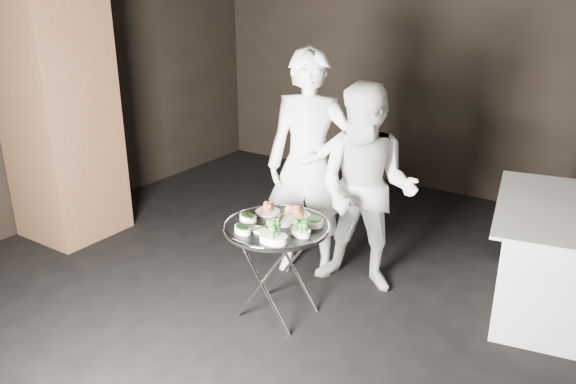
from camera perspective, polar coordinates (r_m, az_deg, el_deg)
The scene contains 17 objects.
floor at distance 4.29m, azimuth -2.45°, elevation -13.54°, with size 6.00×7.00×0.05m, color black.
wall_back at distance 6.77m, azimuth 15.58°, elevation 12.43°, with size 6.00×0.05×3.00m, color black.
column_left at distance 5.72m, azimuth -22.54°, elevation 10.22°, with size 0.80×0.80×3.00m, color brown.
tray_stand at distance 4.18m, azimuth -1.15°, elevation -7.61°, with size 0.49×0.42×0.72m.
serving_tray at distance 4.04m, azimuth -1.18°, elevation -3.53°, with size 0.77×0.77×0.04m.
potato_plate_a at distance 4.23m, azimuth -2.07°, elevation -1.77°, with size 0.19×0.19×0.07m.
potato_plate_b at distance 4.16m, azimuth 0.89°, elevation -2.12°, with size 0.21×0.21×0.08m.
greens_bowl at distance 4.01m, azimuth 2.69°, elevation -2.96°, with size 0.14×0.14×0.08m.
asparagus_plate_a at distance 4.04m, azimuth -0.92°, elevation -3.08°, with size 0.22×0.16×0.04m.
asparagus_plate_b at distance 3.94m, azimuth -2.94°, elevation -3.79°, with size 0.18×0.13×0.03m.
spinach_bowl_a at distance 4.11m, azimuth -4.08°, elevation -2.54°, with size 0.17×0.13×0.06m.
spinach_bowl_b at distance 3.92m, azimuth -4.64°, elevation -3.73°, with size 0.18×0.15×0.06m.
broccoli_bowl_a at distance 3.87m, azimuth 1.31°, elevation -3.93°, with size 0.19×0.17×0.07m.
broccoli_bowl_b at distance 3.77m, azimuth -1.49°, elevation -4.56°, with size 0.21×0.16×0.08m.
serving_utensils at distance 4.06m, azimuth -0.44°, elevation -2.53°, with size 0.57×0.41×0.01m.
waiter_left at distance 4.64m, azimuth 2.13°, elevation 2.71°, with size 0.70×0.46×1.91m, color white.
waiter_right at distance 4.44m, azimuth 7.97°, elevation 0.18°, with size 0.82×0.64×1.69m, color white.
Camera 1 is at (2.11, -2.85, 2.39)m, focal length 35.00 mm.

